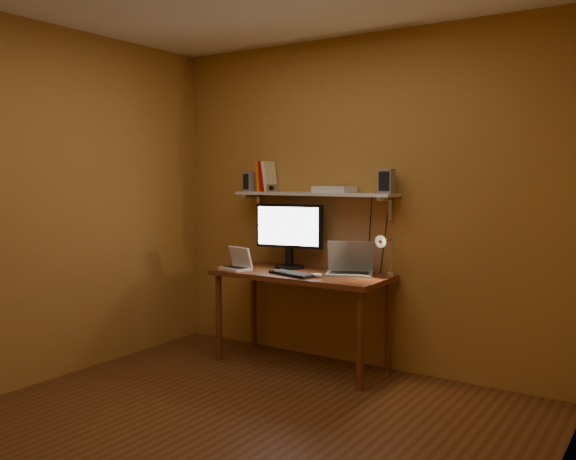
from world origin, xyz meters
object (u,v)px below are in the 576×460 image
Objects in this scene: monitor at (289,232)px; mouse at (317,275)px; netbook at (238,263)px; desk_lamp at (386,250)px; desk at (301,283)px; speaker_left at (250,182)px; speaker_right at (387,181)px; wall_shelf at (314,194)px; keyboard at (292,274)px; shelf_camera at (273,188)px; laptop at (350,266)px; router at (334,189)px.

monitor is 6.68× the size of mouse.
netbook is (-0.31, -0.30, -0.24)m from monitor.
desk is at bearing -169.19° from desk_lamp.
speaker_right reaches higher than speaker_left.
monitor is 0.49m from netbook.
wall_shelf reaches higher than monitor.
shelf_camera reaches higher than keyboard.
netbook reaches higher than mouse.
laptop is 3.90× the size of shelf_camera.
desk_lamp is 1.11m from shelf_camera.
desk is 0.42m from laptop.
keyboard is 1.07× the size of desk_lamp.
laptop is at bearing -167.19° from speaker_right.
router reaches higher than netbook.
speaker_left reaches higher than desk_lamp.
mouse is 0.54m from desk_lamp.
laptop is at bearing -12.12° from monitor.
speaker_right is 1.72× the size of shelf_camera.
speaker_right reaches higher than keyboard.
monitor is 0.94m from speaker_right.
wall_shelf is at bearing 114.67° from mouse.
speaker_right is at bearing 16.66° from speaker_left.
wall_shelf is 0.83m from netbook.
keyboard is (0.22, -0.30, -0.28)m from monitor.
desk is 7.58× the size of speaker_right.
wall_shelf is (0.00, 0.19, 0.69)m from desk.
router reaches higher than laptop.
desk is 5.14× the size of netbook.
keyboard is 0.21m from mouse.
speaker_right reaches higher than desk_lamp.
monitor is at bearing -173.65° from router.
keyboard is (0.01, -0.34, -0.60)m from wall_shelf.
monitor is at bearing -169.36° from wall_shelf.
wall_shelf reaches higher than desk.
mouse is 0.81× the size of shelf_camera.
shelf_camera is (-0.36, -0.07, 0.05)m from wall_shelf.
desk_lamp reaches higher than mouse.
monitor reaches higher than keyboard.
wall_shelf is at bearing 1.66° from monitor.
desk_lamp is 2.03× the size of speaker_right.
shelf_camera reaches higher than mouse.
speaker_left is 1.27m from speaker_right.
keyboard is (0.01, -0.15, 0.10)m from desk.
router is (-0.45, 0.01, -0.07)m from speaker_right.
netbook is 0.75m from speaker_left.
keyboard is 1.02m from speaker_left.
wall_shelf is 0.65m from speaker_left.
shelf_camera is (-0.15, -0.03, 0.36)m from monitor.
wall_shelf reaches higher than netbook.
speaker_right is at bearing -0.09° from wall_shelf.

